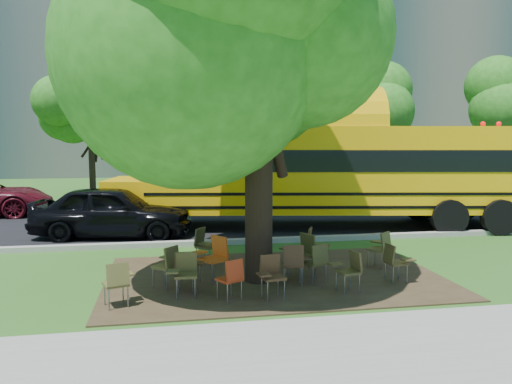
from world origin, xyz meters
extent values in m
plane|color=#26551A|center=(0.00, 0.00, 0.00)|extent=(160.00, 160.00, 0.00)
cube|color=gray|center=(0.00, -5.00, 0.02)|extent=(60.00, 4.00, 0.04)
cube|color=#382819|center=(1.00, -0.50, 0.01)|extent=(7.00, 4.50, 0.03)
cube|color=black|center=(0.00, 7.00, 0.02)|extent=(80.00, 8.00, 0.04)
cube|color=gray|center=(0.00, 3.00, 0.07)|extent=(80.00, 0.25, 0.14)
cube|color=gray|center=(0.00, 11.10, 0.07)|extent=(80.00, 0.25, 0.14)
cube|color=#5E5E5A|center=(-8.00, 36.00, 11.00)|extent=(38.00, 16.00, 22.00)
cube|color=#6C625A|center=(24.00, 38.00, 12.50)|extent=(30.00, 16.00, 25.00)
cylinder|color=black|center=(-5.00, 16.00, 1.75)|extent=(0.32, 0.32, 3.50)
sphere|color=#256316|center=(-5.00, 16.00, 4.22)|extent=(4.80, 4.80, 4.80)
cylinder|color=black|center=(8.00, 14.00, 2.10)|extent=(0.38, 0.38, 4.20)
sphere|color=#256316|center=(8.00, 14.00, 5.04)|extent=(5.60, 5.60, 5.60)
cylinder|color=black|center=(16.00, 13.00, 1.80)|extent=(0.34, 0.34, 3.60)
sphere|color=#256316|center=(16.00, 13.00, 4.35)|extent=(5.00, 5.00, 5.00)
cylinder|color=black|center=(0.61, -0.74, 2.07)|extent=(0.56, 0.56, 4.13)
sphere|color=#256316|center=(0.61, -0.74, 5.21)|extent=(7.20, 7.20, 7.20)
cube|color=#E6A607|center=(4.30, 5.03, 1.96)|extent=(12.42, 4.73, 2.70)
cube|color=black|center=(4.63, 4.97, 2.26)|extent=(11.77, 4.66, 0.66)
cube|color=#E6A607|center=(-2.36, 6.15, 1.10)|extent=(1.82, 2.63, 1.05)
cube|color=black|center=(4.30, 5.03, 1.27)|extent=(12.44, 4.77, 0.09)
cube|color=black|center=(4.30, 5.03, 0.86)|extent=(12.44, 4.77, 0.09)
cylinder|color=black|center=(-2.12, 4.71, 0.55)|extent=(1.14, 0.51, 1.10)
cylinder|color=black|center=(-1.67, 7.43, 0.55)|extent=(1.14, 0.51, 1.10)
cylinder|color=black|center=(7.23, 3.14, 0.55)|extent=(1.14, 0.51, 1.10)
cylinder|color=black|center=(7.68, 5.86, 0.55)|extent=(1.14, 0.51, 1.10)
cylinder|color=black|center=(8.75, 2.88, 0.55)|extent=(1.14, 0.51, 1.10)
cylinder|color=black|center=(9.21, 5.60, 0.55)|extent=(1.14, 0.51, 1.10)
cube|color=brown|center=(-2.12, -1.87, 0.43)|extent=(0.50, 0.49, 0.05)
cube|color=brown|center=(-2.06, -2.03, 0.64)|extent=(0.39, 0.21, 0.38)
cube|color=brown|center=(-1.95, -1.67, 0.54)|extent=(0.29, 0.32, 0.03)
cylinder|color=slate|center=(-2.33, -1.77, 0.21)|extent=(0.02, 0.02, 0.43)
cylinder|color=slate|center=(-1.91, -1.97, 0.21)|extent=(0.02, 0.02, 0.43)
cube|color=#432B18|center=(-0.88, -1.13, 0.41)|extent=(0.45, 0.44, 0.05)
cube|color=#432B18|center=(-0.92, -1.29, 0.62)|extent=(0.38, 0.16, 0.37)
cube|color=#432B18|center=(-0.64, -1.04, 0.52)|extent=(0.25, 0.29, 0.03)
cylinder|color=slate|center=(-1.01, -0.94, 0.21)|extent=(0.02, 0.02, 0.41)
cylinder|color=slate|center=(-0.76, -1.31, 0.21)|extent=(0.02, 0.02, 0.41)
cube|color=#A42D11|center=(-0.14, -1.88, 0.41)|extent=(0.52, 0.51, 0.05)
cube|color=#A42D11|center=(-0.05, -2.02, 0.61)|extent=(0.36, 0.26, 0.37)
cube|color=#A42D11|center=(-0.01, -1.66, 0.52)|extent=(0.30, 0.32, 0.03)
cylinder|color=slate|center=(-0.35, -1.82, 0.21)|extent=(0.02, 0.02, 0.41)
cylinder|color=slate|center=(0.08, -1.93, 0.21)|extent=(0.02, 0.02, 0.41)
cube|color=#504822|center=(-0.89, -1.54, 0.43)|extent=(0.44, 0.42, 0.05)
cube|color=#504822|center=(-0.88, -1.37, 0.64)|extent=(0.39, 0.13, 0.39)
cube|color=#504822|center=(-1.14, -1.66, 0.55)|extent=(0.24, 0.29, 0.03)
cylinder|color=slate|center=(-0.75, -1.72, 0.22)|extent=(0.02, 0.02, 0.43)
cylinder|color=slate|center=(-1.04, -1.37, 0.22)|extent=(0.02, 0.02, 0.43)
cube|color=#432917|center=(1.22, -1.17, 0.45)|extent=(0.48, 0.46, 0.05)
cube|color=#432917|center=(1.19, -1.35, 0.67)|extent=(0.41, 0.16, 0.40)
cube|color=#432917|center=(1.48, -1.07, 0.57)|extent=(0.26, 0.31, 0.03)
cylinder|color=slate|center=(1.08, -0.98, 0.23)|extent=(0.02, 0.02, 0.45)
cylinder|color=slate|center=(1.36, -1.37, 0.23)|extent=(0.02, 0.02, 0.45)
cube|color=#462C19|center=(0.66, -1.94, 0.43)|extent=(0.45, 0.43, 0.05)
cube|color=#462C19|center=(0.63, -1.77, 0.63)|extent=(0.39, 0.15, 0.38)
cube|color=#462C19|center=(0.45, -2.11, 0.54)|extent=(0.25, 0.29, 0.03)
cylinder|color=slate|center=(0.84, -2.08, 0.21)|extent=(0.02, 0.02, 0.43)
cylinder|color=slate|center=(0.47, -1.81, 0.21)|extent=(0.02, 0.02, 0.43)
cube|color=#453B1E|center=(2.14, -1.80, 0.42)|extent=(0.44, 0.45, 0.05)
cube|color=#453B1E|center=(2.30, -1.77, 0.62)|extent=(0.15, 0.38, 0.37)
cube|color=#453B1E|center=(1.97, -1.60, 0.53)|extent=(0.29, 0.25, 0.03)
cylinder|color=slate|center=(2.01, -1.98, 0.21)|extent=(0.02, 0.02, 0.42)
cylinder|color=slate|center=(2.27, -1.62, 0.21)|extent=(0.02, 0.02, 0.42)
cube|color=#4C4021|center=(3.37, -1.29, 0.42)|extent=(0.40, 0.42, 0.05)
cube|color=#4C4021|center=(3.20, -1.30, 0.62)|extent=(0.12, 0.38, 0.37)
cube|color=#4C4021|center=(3.52, -1.50, 0.53)|extent=(0.28, 0.23, 0.03)
cylinder|color=slate|center=(3.51, -1.12, 0.21)|extent=(0.02, 0.02, 0.42)
cylinder|color=slate|center=(3.23, -1.46, 0.21)|extent=(0.02, 0.02, 0.42)
cube|color=brown|center=(-1.28, -0.85, 0.44)|extent=(0.56, 0.57, 0.05)
cube|color=brown|center=(-1.14, -0.97, 0.66)|extent=(0.33, 0.36, 0.39)
cube|color=brown|center=(-1.23, -0.59, 0.56)|extent=(0.35, 0.34, 0.03)
cylinder|color=slate|center=(-1.51, -0.87, 0.22)|extent=(0.02, 0.02, 0.44)
cylinder|color=slate|center=(-1.04, -0.84, 0.22)|extent=(0.02, 0.02, 0.44)
cube|color=#D65816|center=(-0.32, -0.67, 0.49)|extent=(0.63, 0.63, 0.05)
cube|color=#D65816|center=(-0.17, -0.55, 0.73)|extent=(0.35, 0.41, 0.44)
cube|color=#D65816|center=(-0.61, -0.56, 0.62)|extent=(0.39, 0.38, 0.03)
cylinder|color=slate|center=(-0.36, -0.93, 0.25)|extent=(0.03, 0.03, 0.49)
cylinder|color=slate|center=(-0.29, -0.41, 0.25)|extent=(0.03, 0.03, 0.49)
cube|color=#413A1C|center=(-0.34, 0.78, 0.45)|extent=(0.57, 0.58, 0.05)
cube|color=#413A1C|center=(-0.49, 0.88, 0.67)|extent=(0.31, 0.39, 0.40)
cube|color=#413A1C|center=(-0.36, 0.50, 0.57)|extent=(0.36, 0.34, 0.03)
cylinder|color=slate|center=(-0.10, 0.82, 0.23)|extent=(0.02, 0.02, 0.45)
cylinder|color=slate|center=(-0.57, 0.73, 0.23)|extent=(0.02, 0.02, 0.45)
cube|color=#433F1D|center=(1.69, -1.10, 0.43)|extent=(0.52, 0.51, 0.05)
cube|color=#433F1D|center=(1.75, -1.26, 0.65)|extent=(0.39, 0.24, 0.39)
cube|color=#433F1D|center=(1.85, -0.89, 0.55)|extent=(0.30, 0.33, 0.03)
cylinder|color=slate|center=(1.47, -1.02, 0.22)|extent=(0.02, 0.02, 0.43)
cylinder|color=slate|center=(1.90, -1.19, 0.22)|extent=(0.02, 0.02, 0.43)
cube|color=#52351D|center=(2.09, -0.01, 0.48)|extent=(0.57, 0.59, 0.05)
cube|color=#52351D|center=(1.91, 0.07, 0.72)|extent=(0.27, 0.44, 0.43)
cube|color=#52351D|center=(2.13, -0.31, 0.61)|extent=(0.37, 0.34, 0.03)
cylinder|color=slate|center=(2.33, 0.09, 0.24)|extent=(0.03, 0.03, 0.48)
cylinder|color=slate|center=(1.85, -0.10, 0.24)|extent=(0.03, 0.03, 0.48)
cube|color=brown|center=(3.48, -0.17, 0.44)|extent=(0.57, 0.56, 0.05)
cube|color=brown|center=(3.59, -0.30, 0.66)|extent=(0.36, 0.32, 0.39)
cube|color=brown|center=(3.57, 0.09, 0.56)|extent=(0.34, 0.35, 0.03)
cylinder|color=slate|center=(3.24, -0.15, 0.22)|extent=(0.02, 0.02, 0.44)
cylinder|color=slate|center=(3.71, -0.19, 0.22)|extent=(0.02, 0.02, 0.44)
cube|color=#44421D|center=(1.55, -0.61, 0.48)|extent=(0.58, 0.59, 0.05)
cube|color=#44421D|center=(1.72, -0.52, 0.72)|extent=(0.28, 0.43, 0.43)
cube|color=#44421D|center=(1.30, -0.45, 0.61)|extent=(0.37, 0.35, 0.03)
cylinder|color=slate|center=(1.47, -0.85, 0.24)|extent=(0.03, 0.03, 0.48)
cylinder|color=slate|center=(1.63, -0.36, 0.24)|extent=(0.03, 0.03, 0.48)
imported|color=black|center=(-2.82, 4.51, 0.79)|extent=(4.86, 2.59, 1.57)
camera|label=1|loc=(-1.19, -10.59, 2.94)|focal=35.00mm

